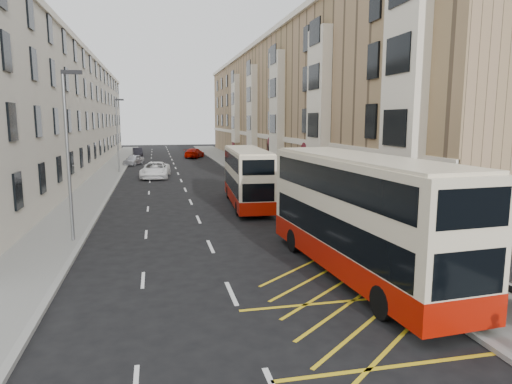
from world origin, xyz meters
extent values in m
plane|color=black|center=(0.00, 0.00, 0.00)|extent=(200.00, 200.00, 0.00)
cube|color=slate|center=(8.00, 30.00, 0.07)|extent=(4.00, 120.00, 0.15)
cube|color=slate|center=(-7.50, 30.00, 0.07)|extent=(3.00, 120.00, 0.15)
cube|color=gray|center=(6.00, 30.00, 0.07)|extent=(0.25, 120.00, 0.15)
cube|color=gray|center=(-6.00, 30.00, 0.07)|extent=(0.25, 120.00, 0.15)
cube|color=#A07F5D|center=(15.00, 45.50, 7.50)|extent=(10.00, 79.00, 15.00)
cube|color=white|center=(9.97, 45.50, 4.00)|extent=(0.18, 79.00, 0.50)
cube|color=white|center=(9.90, 45.50, 15.00)|extent=(0.40, 79.00, 0.50)
cube|color=white|center=(9.65, 10.00, 7.50)|extent=(0.80, 3.20, 10.00)
cube|color=white|center=(9.65, 22.00, 7.50)|extent=(0.80, 3.20, 10.00)
cube|color=white|center=(9.65, 34.00, 7.50)|extent=(0.80, 3.20, 10.00)
cube|color=white|center=(9.65, 46.00, 7.50)|extent=(0.80, 3.20, 10.00)
cube|color=white|center=(9.65, 58.00, 7.50)|extent=(0.80, 3.20, 10.00)
cube|color=maroon|center=(9.95, 14.00, 1.70)|extent=(0.20, 1.60, 3.00)
cube|color=maroon|center=(9.95, 26.00, 1.70)|extent=(0.20, 1.60, 3.00)
cube|color=maroon|center=(9.95, 38.00, 1.70)|extent=(0.20, 1.60, 3.00)
cube|color=maroon|center=(9.95, 50.00, 1.70)|extent=(0.20, 1.60, 3.00)
cube|color=maroon|center=(9.95, 62.00, 1.70)|extent=(0.20, 1.60, 3.00)
cube|color=beige|center=(-13.50, 45.50, 6.50)|extent=(9.00, 79.00, 13.00)
cube|color=white|center=(-8.97, 45.50, 13.00)|extent=(0.30, 79.00, 0.50)
cube|color=black|center=(7.56, 1.90, 1.45)|extent=(0.08, 0.08, 2.60)
cube|color=black|center=(8.84, 1.90, 1.45)|extent=(0.08, 0.08, 2.60)
cylinder|color=#B3030C|center=(6.25, 2.50, 0.65)|extent=(0.06, 0.06, 1.00)
cylinder|color=#B3030C|center=(6.25, 5.75, 0.65)|extent=(0.06, 0.06, 1.00)
cylinder|color=#B3030C|center=(6.25, 9.00, 0.65)|extent=(0.06, 0.06, 1.00)
cube|color=#B3030C|center=(6.25, 5.75, 1.13)|extent=(0.05, 6.50, 0.06)
cube|color=#B3030C|center=(6.25, 5.75, 0.70)|extent=(0.05, 6.50, 0.06)
cylinder|color=slate|center=(-6.40, 12.00, 4.15)|extent=(0.16, 0.16, 8.00)
cube|color=black|center=(-6.00, 12.00, 8.05)|extent=(0.90, 0.18, 0.18)
cylinder|color=slate|center=(-6.40, 42.00, 4.15)|extent=(0.16, 0.16, 8.00)
cube|color=black|center=(-6.00, 42.00, 8.05)|extent=(0.90, 0.18, 0.18)
cube|color=beige|center=(5.00, 4.75, 2.42)|extent=(3.38, 11.61, 4.12)
cube|color=#9C0F03|center=(5.00, 4.75, 0.83)|extent=(3.41, 11.64, 0.94)
cube|color=black|center=(5.00, 4.75, 1.93)|extent=(3.36, 10.70, 1.15)
cube|color=black|center=(5.00, 4.75, 3.70)|extent=(3.36, 10.70, 1.04)
cube|color=beige|center=(5.00, 4.75, 4.52)|extent=(3.24, 11.15, 0.13)
cube|color=black|center=(4.61, 10.45, 1.98)|extent=(2.21, 0.23, 1.35)
cube|color=black|center=(4.61, 10.45, 4.12)|extent=(1.82, 0.21, 0.47)
cube|color=black|center=(5.39, -0.94, 1.98)|extent=(2.21, 0.23, 1.25)
cylinder|color=black|center=(3.58, 8.33, 0.52)|extent=(0.36, 1.06, 1.04)
cylinder|color=black|center=(5.93, 8.49, 0.52)|extent=(0.36, 1.06, 1.04)
cylinder|color=black|center=(4.07, 1.01, 0.52)|extent=(0.36, 1.06, 1.04)
cylinder|color=black|center=(6.42, 1.17, 0.52)|extent=(0.36, 1.06, 1.04)
cube|color=beige|center=(3.72, 19.68, 2.08)|extent=(2.87, 9.95, 3.53)
cube|color=#9C0F03|center=(3.72, 19.68, 0.71)|extent=(2.90, 9.98, 0.80)
cube|color=black|center=(3.72, 19.68, 1.65)|extent=(2.85, 9.17, 0.98)
cube|color=black|center=(3.72, 19.68, 3.17)|extent=(2.85, 9.17, 0.89)
cube|color=beige|center=(3.72, 19.68, 3.88)|extent=(2.75, 9.55, 0.11)
cube|color=black|center=(4.04, 24.56, 1.70)|extent=(1.90, 0.19, 1.16)
cube|color=black|center=(4.04, 24.56, 3.53)|extent=(1.56, 0.17, 0.40)
cube|color=black|center=(3.40, 14.79, 1.70)|extent=(1.90, 0.19, 1.07)
cylinder|color=black|center=(2.92, 22.88, 0.45)|extent=(0.31, 0.91, 0.89)
cylinder|color=black|center=(4.93, 22.75, 0.45)|extent=(0.31, 0.91, 0.89)
cylinder|color=black|center=(2.51, 16.61, 0.45)|extent=(0.31, 0.91, 0.89)
cylinder|color=black|center=(4.52, 16.47, 0.45)|extent=(0.31, 0.91, 0.89)
imported|color=black|center=(7.83, 1.52, 0.97)|extent=(1.01, 0.89, 1.63)
imported|color=white|center=(-2.45, 36.70, 0.81)|extent=(3.25, 6.05, 1.61)
imported|color=#B8B9C1|center=(-5.20, 50.97, 0.68)|extent=(2.97, 4.32, 1.37)
imported|color=black|center=(-5.20, 66.03, 0.70)|extent=(1.83, 4.33, 1.39)
imported|color=#A70A00|center=(3.57, 60.69, 0.75)|extent=(3.83, 5.56, 1.49)
camera|label=1|loc=(-2.39, -10.75, 5.90)|focal=32.00mm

